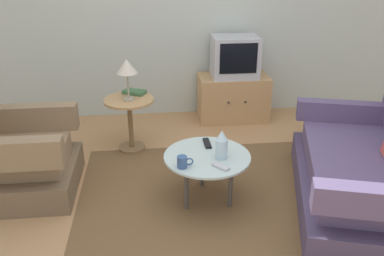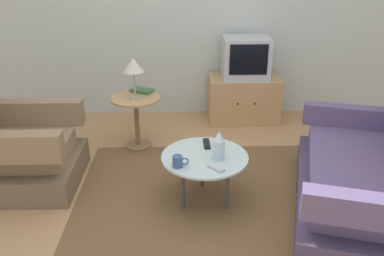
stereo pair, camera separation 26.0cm
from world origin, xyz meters
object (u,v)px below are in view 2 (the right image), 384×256
at_px(tv_remote_dark, 207,144).
at_px(book, 142,91).
at_px(armchair, 17,152).
at_px(vase, 219,146).
at_px(table_lamp, 133,66).
at_px(tv_remote_silver, 216,168).
at_px(television, 246,58).
at_px(couch, 369,179).
at_px(mug, 178,161).
at_px(tv_stand, 243,99).
at_px(side_table, 136,111).
at_px(coffee_table, 205,160).

relative_size(tv_remote_dark, book, 0.68).
distance_m(armchair, vase, 1.79).
relative_size(armchair, table_lamp, 2.24).
bearing_deg(tv_remote_silver, book, -16.02).
bearing_deg(book, television, 51.34).
relative_size(couch, tv_remote_dark, 10.35).
height_order(table_lamp, mug, table_lamp).
bearing_deg(tv_stand, side_table, -150.21).
bearing_deg(table_lamp, couch, -31.68).
distance_m(coffee_table, tv_remote_dark, 0.21).
distance_m(table_lamp, mug, 1.30).
bearing_deg(side_table, television, 29.10).
height_order(television, vase, television).
distance_m(tv_stand, tv_remote_dark, 1.60).
xyz_separation_m(vase, tv_remote_silver, (-0.03, -0.16, -0.10)).
relative_size(television, book, 2.02).
xyz_separation_m(armchair, mug, (1.42, -0.47, 0.15)).
bearing_deg(couch, side_table, 73.79).
distance_m(vase, book, 1.41).
height_order(tv_stand, book, book).
xyz_separation_m(couch, television, (-0.72, 1.89, 0.48)).
bearing_deg(table_lamp, vase, -53.60).
relative_size(mug, tv_remote_dark, 0.71).
bearing_deg(side_table, couch, -32.23).
bearing_deg(book, couch, -8.94).
height_order(couch, book, couch).
distance_m(tv_stand, vase, 1.83).
bearing_deg(table_lamp, side_table, 97.21).
xyz_separation_m(armchair, book, (1.03, 0.86, 0.27)).
distance_m(side_table, book, 0.24).
xyz_separation_m(tv_stand, book, (-1.16, -0.54, 0.30)).
bearing_deg(television, table_lamp, -149.84).
distance_m(coffee_table, vase, 0.19).
relative_size(coffee_table, television, 1.33).
bearing_deg(vase, tv_remote_dark, 107.57).
bearing_deg(book, tv_remote_dark, -29.57).
bearing_deg(tv_remote_silver, television, -56.62).
xyz_separation_m(television, book, (-1.16, -0.52, -0.21)).
xyz_separation_m(television, vase, (-0.45, -1.73, -0.25)).
distance_m(couch, mug, 1.50).
relative_size(television, tv_remote_dark, 2.98).
bearing_deg(vase, book, 120.32).
distance_m(tv_remote_dark, tv_remote_silver, 0.41).
relative_size(coffee_table, mug, 5.58).
bearing_deg(tv_remote_dark, coffee_table, -9.52).
xyz_separation_m(tv_stand, mug, (-0.77, -1.87, 0.19)).
relative_size(couch, table_lamp, 4.45).
distance_m(armchair, tv_stand, 2.60).
bearing_deg(tv_stand, coffee_table, -108.18).
relative_size(armchair, book, 3.52).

